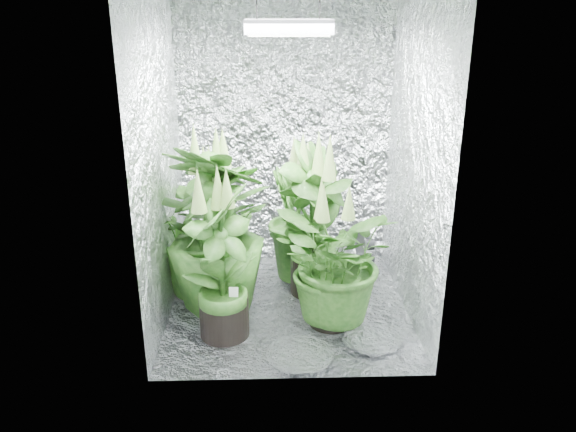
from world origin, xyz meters
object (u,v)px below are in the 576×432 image
(plant_b, at_px, (313,223))
(plant_e, at_px, (332,260))
(plant_f, at_px, (222,264))
(circulation_fan, at_px, (364,250))
(plant_a, at_px, (206,225))
(plant_d, at_px, (216,231))
(grow_lamp, at_px, (288,27))
(plant_c, at_px, (298,216))

(plant_b, distance_m, plant_e, 0.45)
(plant_f, bearing_deg, circulation_fan, 42.94)
(plant_b, height_order, circulation_fan, plant_b)
(plant_a, xyz_separation_m, plant_f, (0.15, -0.56, -0.03))
(plant_d, bearing_deg, plant_e, -15.09)
(grow_lamp, distance_m, plant_d, 1.34)
(plant_b, bearing_deg, circulation_fan, 42.95)
(grow_lamp, xyz_separation_m, plant_d, (-0.47, -0.03, -1.25))
(grow_lamp, height_order, plant_a, grow_lamp)
(grow_lamp, bearing_deg, plant_c, 79.49)
(plant_e, bearing_deg, plant_f, -170.57)
(plant_c, bearing_deg, circulation_fan, 17.02)
(plant_e, bearing_deg, circulation_fan, 67.55)
(plant_f, relative_size, circulation_fan, 3.30)
(grow_lamp, distance_m, plant_c, 1.41)
(grow_lamp, relative_size, circulation_fan, 1.53)
(plant_e, bearing_deg, plant_d, 164.91)
(circulation_fan, bearing_deg, plant_d, -157.22)
(plant_c, distance_m, plant_f, 0.93)
(plant_a, distance_m, plant_c, 0.69)
(plant_a, height_order, plant_d, plant_d)
(plant_d, bearing_deg, plant_f, -79.68)
(grow_lamp, xyz_separation_m, plant_b, (0.18, 0.21, -1.29))
(plant_a, distance_m, plant_f, 0.58)
(plant_c, bearing_deg, plant_b, -68.92)
(plant_a, relative_size, plant_e, 1.14)
(grow_lamp, relative_size, plant_e, 0.52)
(plant_b, bearing_deg, grow_lamp, -130.47)
(grow_lamp, xyz_separation_m, plant_f, (-0.41, -0.34, -1.34))
(plant_d, xyz_separation_m, plant_e, (0.73, -0.20, -0.13))
(plant_a, height_order, plant_b, plant_b)
(grow_lamp, xyz_separation_m, plant_a, (-0.56, 0.22, -1.31))
(plant_e, height_order, circulation_fan, plant_e)
(plant_b, xyz_separation_m, circulation_fan, (0.44, 0.41, -0.40))
(plant_a, xyz_separation_m, plant_b, (0.74, -0.01, 0.01))
(plant_c, distance_m, plant_e, 0.71)
(plant_a, distance_m, plant_d, 0.27)
(plant_b, height_order, plant_f, plant_b)
(plant_f, xyz_separation_m, circulation_fan, (1.03, 0.95, -0.35))
(plant_f, height_order, circulation_fan, plant_f)
(plant_c, height_order, plant_e, plant_c)
(plant_a, xyz_separation_m, plant_c, (0.65, 0.23, -0.02))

